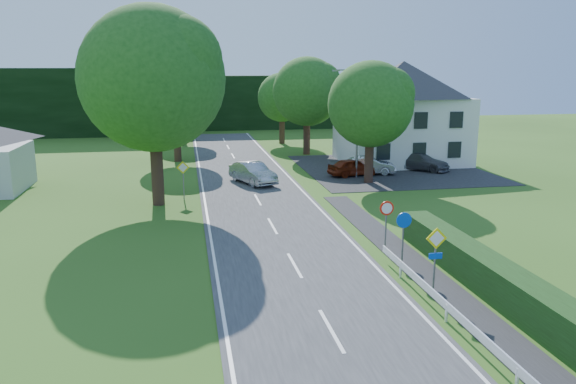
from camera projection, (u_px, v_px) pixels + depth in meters
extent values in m
cube|color=#353537|center=(267.00, 217.00, 30.99)|extent=(7.00, 80.00, 0.04)
cube|color=black|center=(390.00, 169.00, 45.58)|extent=(14.00, 16.00, 0.04)
cube|color=white|center=(208.00, 219.00, 30.41)|extent=(0.12, 80.00, 0.01)
cube|color=white|center=(324.00, 213.00, 31.55)|extent=(0.12, 80.00, 0.01)
cube|color=black|center=(276.00, 102.00, 75.80)|extent=(30.00, 5.00, 7.00)
cube|color=white|center=(401.00, 130.00, 48.20)|extent=(10.00, 8.00, 5.60)
pyramid|color=#27272C|center=(403.00, 79.00, 47.27)|extent=(10.60, 8.40, 3.00)
cylinder|color=slate|center=(357.00, 124.00, 41.16)|extent=(0.16, 0.16, 8.00)
cylinder|color=slate|center=(348.00, 70.00, 40.18)|extent=(1.70, 0.10, 0.10)
cube|color=slate|center=(336.00, 71.00, 40.03)|extent=(0.50, 0.18, 0.12)
cylinder|color=slate|center=(434.00, 265.00, 19.96)|extent=(0.07, 0.07, 2.40)
cube|color=yellow|center=(436.00, 238.00, 19.72)|extent=(0.78, 0.04, 0.78)
cube|color=white|center=(436.00, 238.00, 19.72)|extent=(0.57, 0.05, 0.57)
cube|color=blue|center=(435.00, 256.00, 19.86)|extent=(0.50, 0.04, 0.22)
cylinder|color=slate|center=(403.00, 242.00, 22.87)|extent=(0.07, 0.07, 2.20)
cylinder|color=blue|center=(404.00, 220.00, 22.63)|extent=(0.64, 0.04, 0.64)
cylinder|color=slate|center=(386.00, 229.00, 24.79)|extent=(0.07, 0.07, 2.20)
cylinder|color=red|center=(387.00, 208.00, 24.55)|extent=(0.64, 0.04, 0.64)
cylinder|color=white|center=(387.00, 208.00, 24.53)|extent=(0.48, 0.04, 0.48)
cylinder|color=slate|center=(183.00, 182.00, 34.76)|extent=(0.07, 0.07, 2.20)
cube|color=yellow|center=(183.00, 167.00, 34.53)|extent=(0.78, 0.04, 0.78)
cube|color=white|center=(183.00, 167.00, 34.53)|extent=(0.57, 0.05, 0.57)
imported|color=#A0A0A4|center=(253.00, 173.00, 39.61)|extent=(3.19, 4.80, 1.50)
imported|color=black|center=(243.00, 177.00, 39.73)|extent=(1.17, 1.86, 0.92)
imported|color=maroon|center=(353.00, 167.00, 42.46)|extent=(4.11, 2.37, 1.32)
imported|color=#AAABAF|center=(368.00, 165.00, 43.06)|extent=(4.33, 2.27, 1.36)
imported|color=#504F54|center=(420.00, 161.00, 44.84)|extent=(4.69, 4.67, 1.37)
imported|color=red|center=(374.00, 153.00, 47.15)|extent=(2.19, 2.23, 1.94)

